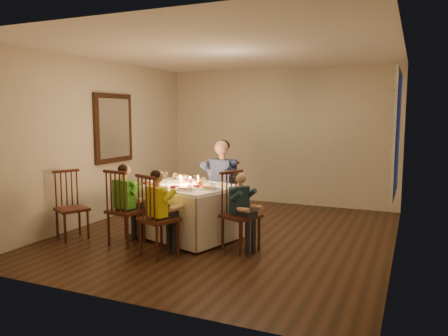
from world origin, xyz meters
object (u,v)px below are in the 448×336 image
at_px(chair_near_left, 127,244).
at_px(child_teal, 241,250).
at_px(chair_adult, 222,227).
at_px(dining_table, 186,200).
at_px(adult, 222,227).
at_px(chair_end, 241,250).
at_px(serving_bowl, 181,178).
at_px(chair_extra, 73,239).
at_px(child_yellow, 160,255).
at_px(child_green, 127,244).
at_px(chair_near_right, 160,255).

height_order(chair_near_left, child_teal, chair_near_left).
distance_m(chair_adult, child_teal, 1.20).
bearing_deg(dining_table, adult, 87.60).
distance_m(chair_end, serving_bowl, 1.63).
bearing_deg(chair_near_left, chair_extra, 15.49).
relative_size(chair_adult, child_yellow, 0.95).
bearing_deg(serving_bowl, chair_adult, 26.99).
distance_m(chair_adult, child_yellow, 1.55).
bearing_deg(adult, chair_adult, 0.00).
bearing_deg(serving_bowl, dining_table, -53.31).
xyz_separation_m(chair_near_left, child_green, (0.00, 0.00, 0.00)).
xyz_separation_m(chair_adult, child_teal, (0.70, -0.97, 0.00)).
xyz_separation_m(child_green, child_yellow, (0.65, -0.22, 0.00)).
bearing_deg(adult, serving_bowl, -141.68).
bearing_deg(chair_adult, chair_near_right, -84.44).
xyz_separation_m(chair_extra, adult, (1.64, 1.44, 0.00)).
xyz_separation_m(chair_adult, chair_near_left, (-0.81, -1.33, 0.00)).
height_order(chair_near_right, serving_bowl, serving_bowl).
distance_m(chair_near_left, adult, 1.56).
bearing_deg(child_green, child_teal, -158.97).
bearing_deg(adult, child_green, -109.89).
bearing_deg(dining_table, chair_extra, -134.58).
distance_m(chair_near_left, child_yellow, 0.69).
relative_size(chair_near_left, serving_bowl, 4.38).
bearing_deg(adult, chair_end, -42.74).
height_order(chair_extra, child_green, child_green).
xyz_separation_m(chair_near_right, child_green, (-0.65, 0.22, 0.00)).
height_order(child_green, serving_bowl, serving_bowl).
height_order(chair_adult, chair_near_left, same).
bearing_deg(chair_near_left, child_green, -0.00).
height_order(chair_near_left, child_green, child_green).
relative_size(dining_table, chair_adult, 1.65).
bearing_deg(chair_end, child_green, 127.17).
bearing_deg(chair_extra, chair_adult, -22.29).
bearing_deg(child_teal, child_green, 127.17).
distance_m(chair_adult, serving_bowl, 0.99).
xyz_separation_m(chair_extra, child_yellow, (1.48, -0.10, 0.00)).
xyz_separation_m(chair_near_left, child_teal, (1.51, 0.36, 0.00)).
xyz_separation_m(chair_near_right, chair_end, (0.86, 0.57, 0.00)).
xyz_separation_m(chair_adult, serving_bowl, (-0.55, -0.28, 0.78)).
distance_m(chair_end, child_green, 1.55).
xyz_separation_m(chair_adult, chair_near_right, (-0.16, -1.55, 0.00)).
distance_m(chair_extra, child_green, 0.84).
relative_size(chair_near_left, chair_near_right, 1.00).
bearing_deg(chair_end, chair_near_right, 147.53).
relative_size(chair_near_left, child_teal, 1.01).
height_order(chair_near_right, chair_extra, chair_near_right).
distance_m(chair_adult, chair_extra, 2.18).
distance_m(child_yellow, serving_bowl, 1.54).
height_order(chair_near_right, adult, adult).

